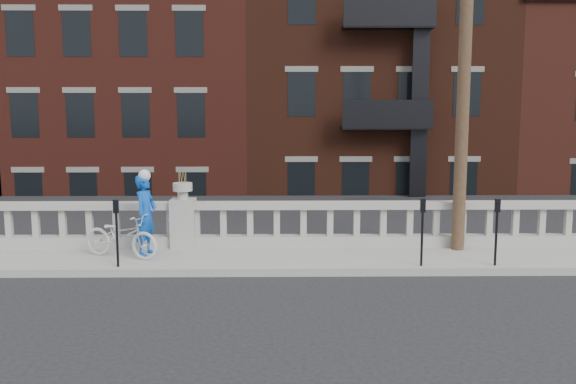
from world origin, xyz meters
name	(u,v)px	position (x,y,z in m)	size (l,w,h in m)	color
ground	(150,308)	(0.00, 0.00, 0.00)	(120.00, 120.00, 0.00)	black
sidewalk	(178,260)	(0.00, 3.00, 0.07)	(32.00, 2.20, 0.15)	gray
balustrade	(184,225)	(0.00, 3.95, 0.64)	(28.00, 0.34, 1.03)	gray
planter_pedestal	(183,217)	(0.00, 3.95, 0.83)	(0.55, 0.55, 1.76)	gray
lower_level	(248,117)	(0.56, 23.04, 2.63)	(80.00, 44.00, 20.80)	#605E59
utility_pole	(466,17)	(6.20, 3.60, 5.24)	(1.60, 0.28, 10.00)	#422D1E
parking_meter_c	(117,225)	(-1.06, 2.15, 1.00)	(0.10, 0.09, 1.36)	black
parking_meter_d	(422,225)	(5.06, 2.15, 1.00)	(0.10, 0.09, 1.36)	black
parking_meter_e	(497,224)	(6.56, 2.15, 1.00)	(0.10, 0.09, 1.36)	black
bicycle	(121,236)	(-1.18, 2.94, 0.62)	(0.62, 1.78, 0.94)	silver
cyclist	(146,215)	(-0.69, 3.18, 1.02)	(0.64, 0.42, 1.75)	#0C4CBB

